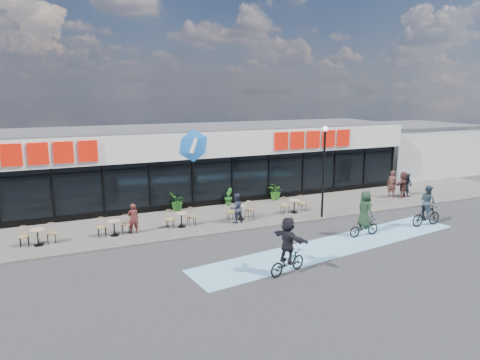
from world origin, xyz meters
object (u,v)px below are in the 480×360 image
(lamp_post, at_px, (324,164))
(potted_plant_left, at_px, (177,202))
(patron_left, at_px, (133,218))
(pedestrian_a, at_px, (392,184))
(cyclist_b, at_px, (427,209))
(potted_plant_mid, at_px, (228,197))
(pedestrian_c, at_px, (403,185))
(cyclist_a, at_px, (364,218))
(potted_plant_right, at_px, (276,191))
(patron_right, at_px, (236,208))
(pedestrian_b, at_px, (407,185))

(lamp_post, bearing_deg, potted_plant_left, 147.79)
(patron_left, relative_size, pedestrian_a, 0.85)
(potted_plant_left, relative_size, cyclist_b, 0.49)
(potted_plant_left, distance_m, potted_plant_mid, 3.16)
(pedestrian_c, height_order, cyclist_a, cyclist_a)
(potted_plant_mid, distance_m, potted_plant_right, 3.21)
(lamp_post, relative_size, potted_plant_left, 4.65)
(lamp_post, relative_size, cyclist_b, 2.30)
(potted_plant_mid, relative_size, potted_plant_right, 0.95)
(potted_plant_right, height_order, patron_right, patron_right)
(lamp_post, xyz_separation_m, pedestrian_c, (7.26, 1.62, -2.10))
(potted_plant_right, height_order, pedestrian_b, pedestrian_b)
(potted_plant_right, distance_m, pedestrian_b, 8.67)
(potted_plant_left, bearing_deg, cyclist_a, -46.84)
(pedestrian_c, bearing_deg, patron_left, -17.30)
(pedestrian_a, distance_m, cyclist_b, 5.78)
(patron_right, bearing_deg, potted_plant_right, -151.86)
(lamp_post, xyz_separation_m, potted_plant_mid, (-3.73, 4.37, -2.43))
(patron_left, height_order, pedestrian_c, pedestrian_c)
(lamp_post, bearing_deg, cyclist_a, -86.47)
(patron_right, relative_size, pedestrian_b, 1.01)
(cyclist_b, bearing_deg, lamp_post, 142.28)
(lamp_post, xyz_separation_m, potted_plant_right, (-0.52, 4.29, -2.41))
(patron_left, height_order, pedestrian_b, pedestrian_b)
(potted_plant_left, bearing_deg, patron_right, -57.31)
(potted_plant_right, relative_size, patron_left, 0.73)
(cyclist_a, bearing_deg, potted_plant_right, 95.49)
(lamp_post, relative_size, patron_right, 3.18)
(patron_right, xyz_separation_m, pedestrian_a, (11.38, 1.07, 0.09))
(potted_plant_mid, relative_size, pedestrian_a, 0.60)
(lamp_post, relative_size, patron_left, 3.36)
(potted_plant_right, xyz_separation_m, cyclist_b, (4.70, -7.53, 0.26))
(pedestrian_a, xyz_separation_m, cyclist_b, (-2.51, -5.21, -0.06))
(pedestrian_a, distance_m, pedestrian_b, 1.10)
(lamp_post, bearing_deg, cyclist_b, -37.72)
(pedestrian_b, relative_size, cyclist_b, 0.71)
(pedestrian_c, bearing_deg, potted_plant_left, -29.20)
(potted_plant_left, distance_m, cyclist_b, 13.42)
(patron_right, distance_m, cyclist_b, 9.79)
(potted_plant_right, distance_m, cyclist_a, 7.55)
(potted_plant_left, bearing_deg, potted_plant_right, -0.47)
(patron_right, relative_size, cyclist_b, 0.72)
(lamp_post, height_order, patron_right, lamp_post)
(pedestrian_a, bearing_deg, potted_plant_right, -129.28)
(patron_right, height_order, pedestrian_c, pedestrian_c)
(cyclist_a, bearing_deg, lamp_post, 93.53)
(potted_plant_left, xyz_separation_m, potted_plant_right, (6.37, -0.05, 0.01))
(patron_left, bearing_deg, cyclist_a, 153.98)
(potted_plant_left, bearing_deg, pedestrian_c, -10.91)
(potted_plant_right, distance_m, cyclist_b, 8.88)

